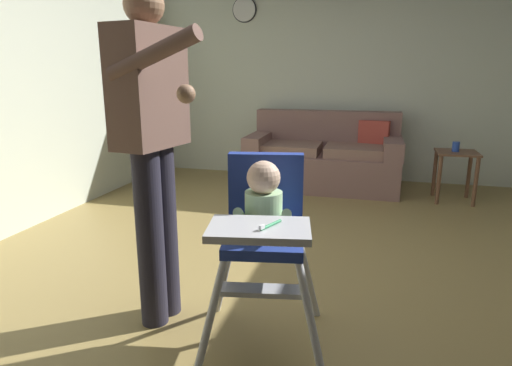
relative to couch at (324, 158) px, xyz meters
The scene contains 10 objects.
ground 2.43m from the couch, 88.12° to the right, with size 6.33×7.37×0.10m, color olive.
wall_far 1.10m from the couch, 81.40° to the left, with size 5.53×0.06×2.60m, color silver.
wall_left 3.27m from the couch, 137.81° to the right, with size 0.06×6.37×2.60m, color silver.
couch is the anchor object (origin of this frame).
high_chair 3.20m from the couch, 88.83° to the right, with size 0.70×0.80×0.93m.
adult_standing 3.20m from the couch, 99.64° to the right, with size 0.51×0.55×1.70m.
toy_ball 1.57m from the couch, 96.01° to the right, with size 0.14×0.14×0.14m, color #284CB7.
side_table 1.40m from the couch, 11.23° to the right, with size 0.40×0.40×0.52m.
sippy_cup 1.40m from the couch, 11.38° to the right, with size 0.07×0.07×0.10m, color #284CB7.
wall_clock 2.10m from the couch, 156.51° to the left, with size 0.31×0.04×0.31m.
Camera 1 is at (0.44, -2.63, 1.30)m, focal length 30.59 mm.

